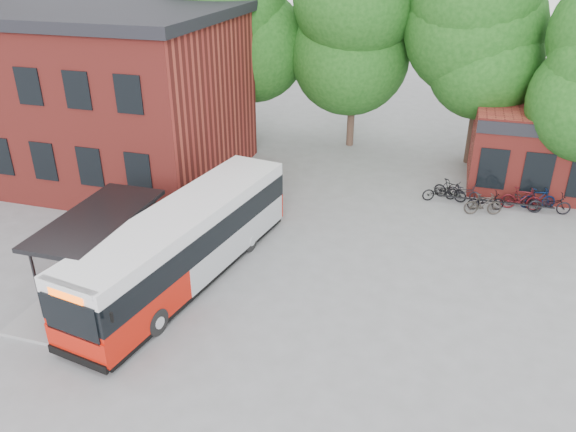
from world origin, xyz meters
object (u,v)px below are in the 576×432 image
(bus_shelter, at_px, (102,252))
(bicycle_2, at_px, (464,191))
(city_bus, at_px, (186,244))
(bicycle_1, at_px, (450,190))
(bicycle_0, at_px, (440,191))
(bicycle_4, at_px, (486,201))
(bicycle_3, at_px, (483,204))
(bicycle_7, at_px, (538,198))
(bicycle_6, at_px, (522,199))
(bicycle_5, at_px, (522,199))
(bicycle_extra_0, at_px, (550,204))

(bus_shelter, xyz_separation_m, bicycle_2, (12.37, 11.61, -1.02))
(city_bus, relative_size, bicycle_1, 6.62)
(bicycle_0, height_order, bicycle_4, bicycle_0)
(bicycle_3, xyz_separation_m, bicycle_7, (2.48, 1.46, -0.02))
(bicycle_2, height_order, bicycle_3, bicycle_3)
(bicycle_6, relative_size, bicycle_7, 1.00)
(bus_shelter, relative_size, bicycle_6, 4.25)
(bicycle_4, xyz_separation_m, bicycle_5, (1.58, 0.49, 0.11))
(bicycle_3, bearing_deg, bicycle_extra_0, -86.08)
(bicycle_4, bearing_deg, bus_shelter, 113.70)
(bicycle_0, xyz_separation_m, bicycle_1, (0.47, 0.20, 0.05))
(bicycle_3, distance_m, bicycle_5, 2.03)
(bicycle_3, bearing_deg, city_bus, 115.11)
(bicycle_1, relative_size, bicycle_6, 1.03)
(city_bus, relative_size, bicycle_6, 6.82)
(bus_shelter, xyz_separation_m, bicycle_extra_0, (16.15, 11.12, -0.96))
(bus_shelter, bearing_deg, bicycle_3, 37.55)
(bicycle_extra_0, bearing_deg, bicycle_5, 77.61)
(city_bus, xyz_separation_m, bicycle_7, (13.09, 10.18, -0.93))
(bicycle_6, bearing_deg, bus_shelter, 148.85)
(bicycle_0, xyz_separation_m, bicycle_5, (3.69, -0.01, 0.10))
(bicycle_0, xyz_separation_m, bicycle_3, (1.97, -1.08, 0.06))
(bicycle_4, bearing_deg, city_bus, 115.78)
(bicycle_1, relative_size, bicycle_extra_0, 0.91)
(bicycle_7, height_order, bicycle_extra_0, bicycle_7)
(bicycle_0, bearing_deg, bicycle_3, -141.38)
(bicycle_4, bearing_deg, bicycle_3, 151.20)
(city_bus, bearing_deg, bicycle_3, 49.04)
(city_bus, bearing_deg, bus_shelter, -141.64)
(bus_shelter, relative_size, bicycle_3, 4.06)
(bicycle_5, relative_size, bicycle_extra_0, 0.99)
(bicycle_0, xyz_separation_m, bicycle_extra_0, (4.91, -0.11, 0.03))
(bicycle_3, bearing_deg, bus_shelter, 113.23)
(bicycle_1, bearing_deg, city_bus, 162.34)
(city_bus, height_order, bicycle_3, city_bus)
(bicycle_6, bearing_deg, bicycle_1, 111.25)
(bicycle_0, distance_m, bicycle_3, 2.25)
(bicycle_2, distance_m, bicycle_4, 1.32)
(bicycle_extra_0, bearing_deg, bicycle_4, 90.23)
(bus_shelter, relative_size, bicycle_0, 4.00)
(bicycle_0, bearing_deg, bicycle_2, -93.99)
(bicycle_5, xyz_separation_m, bicycle_extra_0, (1.22, -0.10, -0.07))
(bicycle_5, height_order, bicycle_6, bicycle_5)
(bicycle_4, bearing_deg, bicycle_6, -81.72)
(bicycle_7, bearing_deg, bicycle_3, 105.91)
(bicycle_4, height_order, bicycle_5, bicycle_5)
(bicycle_1, xyz_separation_m, bicycle_3, (1.50, -1.29, 0.01))
(bicycle_3, bearing_deg, bicycle_1, 35.12)
(city_bus, relative_size, bicycle_5, 6.04)
(bicycle_6, bearing_deg, bicycle_0, 114.41)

